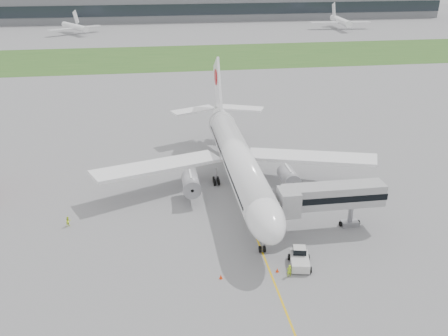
{
  "coord_description": "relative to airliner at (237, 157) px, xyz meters",
  "views": [
    {
      "loc": [
        -13.42,
        -70.04,
        36.79
      ],
      "look_at": [
        -2.59,
        2.0,
        5.08
      ],
      "focal_mm": 40.0,
      "sensor_mm": 36.0,
      "label": 1
    }
  ],
  "objects": [
    {
      "name": "control_tower",
      "position": [
        -90.0,
        227.13,
        -5.66
      ],
      "size": [
        12.0,
        12.0,
        56.0
      ],
      "primitive_type": null,
      "color": "slate",
      "rests_on": "ground"
    },
    {
      "name": "pushback_tug",
      "position": [
        4.06,
        -23.41,
        -4.7
      ],
      "size": [
        3.42,
        4.44,
        2.08
      ],
      "rotation": [
        0.0,
        0.0,
        -0.21
      ],
      "color": "silver",
      "rests_on": "ground"
    },
    {
      "name": "apron_markings",
      "position": [
        0.0,
        -9.87,
        -5.66
      ],
      "size": [
        70.0,
        70.0,
        0.04
      ],
      "primitive_type": null,
      "color": "gold",
      "rests_on": "ground"
    },
    {
      "name": "ground",
      "position": [
        0.0,
        -4.87,
        -5.66
      ],
      "size": [
        600.0,
        600.0,
        0.0
      ],
      "primitive_type": "plane",
      "color": "gray",
      "rests_on": "ground"
    },
    {
      "name": "ground_crew_far",
      "position": [
        -26.39,
        -9.02,
        -4.88
      ],
      "size": [
        0.96,
        0.95,
        1.57
      ],
      "primitive_type": "imported",
      "rotation": [
        0.0,
        0.0,
        0.73
      ],
      "color": "#DDFF2A",
      "rests_on": "ground"
    },
    {
      "name": "grass_strip",
      "position": [
        0.0,
        115.13,
        -5.65
      ],
      "size": [
        600.0,
        50.0,
        0.02
      ],
      "primitive_type": "cube",
      "color": "#305C22",
      "rests_on": "ground"
    },
    {
      "name": "distant_aircraft_right",
      "position": [
        84.95,
        177.58,
        -5.66
      ],
      "size": [
        32.42,
        29.01,
        11.8
      ],
      "primitive_type": null,
      "rotation": [
        0.0,
        0.0,
        -0.06
      ],
      "color": "white",
      "rests_on": "ground"
    },
    {
      "name": "distant_aircraft_left",
      "position": [
        -47.83,
        179.87,
        -5.66
      ],
      "size": [
        34.65,
        33.69,
        10.06
      ],
      "primitive_type": null,
      "rotation": [
        0.0,
        0.0,
        0.56
      ],
      "color": "white",
      "rests_on": "ground"
    },
    {
      "name": "safety_cone_right",
      "position": [
        0.89,
        -24.54,
        -5.38
      ],
      "size": [
        0.4,
        0.4,
        0.55
      ],
      "primitive_type": "cone",
      "color": "#F2370C",
      "rests_on": "ground"
    },
    {
      "name": "terminal_building",
      "position": [
        0.0,
        225.0,
        1.34
      ],
      "size": [
        320.0,
        22.3,
        14.0
      ],
      "color": "slate",
      "rests_on": "ground"
    },
    {
      "name": "ground_crew_near",
      "position": [
        2.09,
        -25.65,
        -4.82
      ],
      "size": [
        0.64,
        0.44,
        1.68
      ],
      "primitive_type": "imported",
      "rotation": [
        0.0,
        0.0,
        3.21
      ],
      "color": "#A4CF22",
      "rests_on": "ground"
    },
    {
      "name": "airliner",
      "position": [
        0.0,
        0.0,
        0.0
      ],
      "size": [
        48.13,
        53.95,
        17.88
      ],
      "color": "white",
      "rests_on": "ground"
    },
    {
      "name": "safety_cone_left",
      "position": [
        -6.28,
        -24.86,
        -5.36
      ],
      "size": [
        0.43,
        0.43,
        0.59
      ],
      "primitive_type": "cone",
      "color": "#F2370C",
      "rests_on": "ground"
    },
    {
      "name": "jet_bridge",
      "position": [
        10.11,
        -15.49,
        -0.37
      ],
      "size": [
        15.44,
        4.42,
        7.15
      ],
      "rotation": [
        0.0,
        0.0,
        0.0
      ],
      "color": "#A5A5A8",
      "rests_on": "ground"
    }
  ]
}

